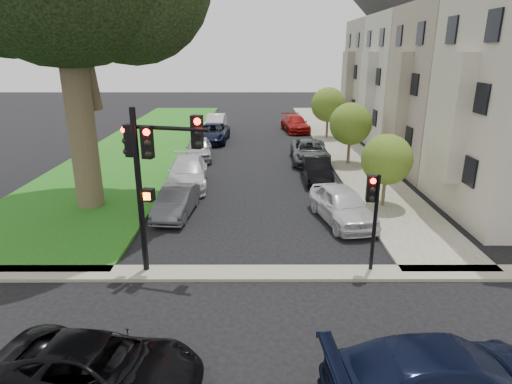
{
  "coord_description": "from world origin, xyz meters",
  "views": [
    {
      "loc": [
        -0.03,
        -11.01,
        7.3
      ],
      "look_at": [
        0.0,
        5.0,
        2.0
      ],
      "focal_mm": 30.0,
      "sensor_mm": 36.0,
      "label": 1
    }
  ],
  "objects_px": {
    "traffic_signal_main": "(151,163)",
    "car_parked_9": "(216,123)",
    "car_parked_0": "(342,205)",
    "car_parked_2": "(310,152)",
    "car_parked_6": "(187,173)",
    "car_parked_4": "(295,124)",
    "traffic_signal_secondary": "(373,206)",
    "small_tree_b": "(350,124)",
    "car_parked_1": "(317,169)",
    "car_parked_7": "(199,148)",
    "car_cross_near": "(97,369)",
    "car_parked_8": "(212,133)",
    "small_tree_c": "(328,105)",
    "car_cross_far": "(449,379)",
    "small_tree_a": "(387,160)",
    "car_parked_5": "(177,202)"
  },
  "relations": [
    {
      "from": "small_tree_b",
      "to": "traffic_signal_secondary",
      "type": "xyz_separation_m",
      "value": [
        -2.36,
        -14.68,
        -0.31
      ]
    },
    {
      "from": "car_cross_far",
      "to": "car_parked_0",
      "type": "relative_size",
      "value": 1.14
    },
    {
      "from": "small_tree_a",
      "to": "traffic_signal_main",
      "type": "distance_m",
      "value": 11.61
    },
    {
      "from": "small_tree_b",
      "to": "car_parked_1",
      "type": "distance_m",
      "value": 5.02
    },
    {
      "from": "car_parked_2",
      "to": "car_parked_7",
      "type": "height_order",
      "value": "car_parked_7"
    },
    {
      "from": "car_cross_far",
      "to": "car_parked_1",
      "type": "height_order",
      "value": "car_cross_far"
    },
    {
      "from": "small_tree_a",
      "to": "car_parked_7",
      "type": "relative_size",
      "value": 0.81
    },
    {
      "from": "small_tree_a",
      "to": "car_cross_near",
      "type": "relative_size",
      "value": 0.78
    },
    {
      "from": "small_tree_b",
      "to": "car_parked_6",
      "type": "relative_size",
      "value": 0.77
    },
    {
      "from": "car_cross_far",
      "to": "car_parked_5",
      "type": "distance_m",
      "value": 13.74
    },
    {
      "from": "car_parked_1",
      "to": "car_parked_5",
      "type": "xyz_separation_m",
      "value": [
        -7.24,
        -5.5,
        -0.03
      ]
    },
    {
      "from": "car_parked_5",
      "to": "car_parked_9",
      "type": "relative_size",
      "value": 0.85
    },
    {
      "from": "small_tree_a",
      "to": "small_tree_c",
      "type": "distance_m",
      "value": 17.26
    },
    {
      "from": "small_tree_c",
      "to": "car_parked_9",
      "type": "height_order",
      "value": "small_tree_c"
    },
    {
      "from": "car_parked_1",
      "to": "car_parked_2",
      "type": "distance_m",
      "value": 4.52
    },
    {
      "from": "car_cross_near",
      "to": "car_parked_8",
      "type": "xyz_separation_m",
      "value": [
        -0.1,
        27.78,
        0.11
      ]
    },
    {
      "from": "car_cross_far",
      "to": "car_parked_7",
      "type": "bearing_deg",
      "value": 14.28
    },
    {
      "from": "small_tree_c",
      "to": "car_parked_1",
      "type": "distance_m",
      "value": 13.24
    },
    {
      "from": "small_tree_a",
      "to": "small_tree_b",
      "type": "height_order",
      "value": "small_tree_b"
    },
    {
      "from": "car_cross_near",
      "to": "car_parked_2",
      "type": "height_order",
      "value": "car_parked_2"
    },
    {
      "from": "car_parked_4",
      "to": "car_parked_9",
      "type": "xyz_separation_m",
      "value": [
        -7.56,
        0.39,
        0.04
      ]
    },
    {
      "from": "car_cross_far",
      "to": "car_parked_1",
      "type": "xyz_separation_m",
      "value": [
        -0.45,
        16.89,
        -0.07
      ]
    },
    {
      "from": "car_parked_1",
      "to": "car_parked_6",
      "type": "distance_m",
      "value": 7.48
    },
    {
      "from": "small_tree_a",
      "to": "car_parked_4",
      "type": "distance_m",
      "value": 20.97
    },
    {
      "from": "traffic_signal_main",
      "to": "car_parked_9",
      "type": "height_order",
      "value": "traffic_signal_main"
    },
    {
      "from": "traffic_signal_secondary",
      "to": "car_parked_0",
      "type": "xyz_separation_m",
      "value": [
        -0.01,
        4.61,
        -1.65
      ]
    },
    {
      "from": "traffic_signal_secondary",
      "to": "car_parked_0",
      "type": "relative_size",
      "value": 0.75
    },
    {
      "from": "car_parked_4",
      "to": "car_parked_6",
      "type": "height_order",
      "value": "car_parked_6"
    },
    {
      "from": "car_cross_near",
      "to": "car_parked_7",
      "type": "relative_size",
      "value": 1.05
    },
    {
      "from": "car_parked_1",
      "to": "car_parked_8",
      "type": "xyz_separation_m",
      "value": [
        -7.18,
        11.35,
        0.06
      ]
    },
    {
      "from": "small_tree_b",
      "to": "car_cross_far",
      "type": "relative_size",
      "value": 0.78
    },
    {
      "from": "car_parked_0",
      "to": "car_parked_4",
      "type": "relative_size",
      "value": 0.91
    },
    {
      "from": "small_tree_a",
      "to": "car_parked_0",
      "type": "distance_m",
      "value": 3.41
    },
    {
      "from": "car_cross_far",
      "to": "small_tree_c",
      "type": "bearing_deg",
      "value": -9.67
    },
    {
      "from": "car_parked_0",
      "to": "traffic_signal_main",
      "type": "bearing_deg",
      "value": -159.13
    },
    {
      "from": "car_parked_2",
      "to": "car_cross_far",
      "type": "bearing_deg",
      "value": -87.06
    },
    {
      "from": "car_cross_far",
      "to": "car_parked_4",
      "type": "bearing_deg",
      "value": -5.0
    },
    {
      "from": "car_cross_near",
      "to": "car_parked_8",
      "type": "relative_size",
      "value": 0.86
    },
    {
      "from": "small_tree_b",
      "to": "traffic_signal_main",
      "type": "relative_size",
      "value": 0.73
    },
    {
      "from": "traffic_signal_secondary",
      "to": "small_tree_b",
      "type": "bearing_deg",
      "value": 80.88
    },
    {
      "from": "car_parked_0",
      "to": "car_parked_2",
      "type": "xyz_separation_m",
      "value": [
        -0.13,
        10.84,
        -0.06
      ]
    },
    {
      "from": "car_parked_1",
      "to": "car_parked_2",
      "type": "height_order",
      "value": "car_parked_2"
    },
    {
      "from": "car_cross_near",
      "to": "car_parked_7",
      "type": "height_order",
      "value": "car_parked_7"
    },
    {
      "from": "car_cross_near",
      "to": "car_parked_8",
      "type": "distance_m",
      "value": 27.78
    },
    {
      "from": "car_parked_1",
      "to": "car_parked_9",
      "type": "relative_size",
      "value": 0.89
    },
    {
      "from": "car_parked_6",
      "to": "car_parked_1",
      "type": "bearing_deg",
      "value": 1.77
    },
    {
      "from": "traffic_signal_secondary",
      "to": "car_parked_2",
      "type": "relative_size",
      "value": 0.66
    },
    {
      "from": "traffic_signal_main",
      "to": "traffic_signal_secondary",
      "type": "relative_size",
      "value": 1.61
    },
    {
      "from": "car_parked_1",
      "to": "car_parked_4",
      "type": "xyz_separation_m",
      "value": [
        0.18,
        16.29,
        0.05
      ]
    },
    {
      "from": "car_parked_6",
      "to": "car_parked_4",
      "type": "bearing_deg",
      "value": 60.76
    }
  ]
}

